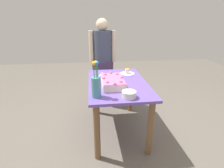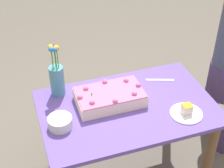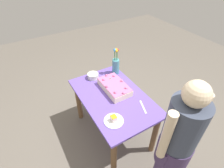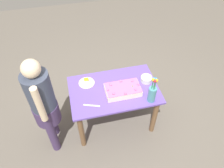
{
  "view_description": "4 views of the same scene",
  "coord_description": "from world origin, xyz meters",
  "px_view_note": "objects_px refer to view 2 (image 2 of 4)",
  "views": [
    {
      "loc": [
        -2.08,
        0.32,
        1.51
      ],
      "look_at": [
        -0.11,
        0.09,
        0.74
      ],
      "focal_mm": 28.0,
      "sensor_mm": 36.0,
      "label": 1
    },
    {
      "loc": [
        -0.66,
        -1.62,
        2.2
      ],
      "look_at": [
        -0.08,
        0.09,
        0.86
      ],
      "focal_mm": 55.0,
      "sensor_mm": 36.0,
      "label": 2
    },
    {
      "loc": [
        1.35,
        -0.81,
        2.19
      ],
      "look_at": [
        -0.08,
        0.03,
        0.85
      ],
      "focal_mm": 28.0,
      "sensor_mm": 36.0,
      "label": 3
    },
    {
      "loc": [
        0.47,
        1.86,
        2.86
      ],
      "look_at": [
        0.02,
        -0.02,
        0.81
      ],
      "focal_mm": 35.0,
      "sensor_mm": 36.0,
      "label": 4
    }
  ],
  "objects_px": {
    "sheet_cake": "(110,97)",
    "flower_vase": "(57,77)",
    "serving_plate_with_slice": "(186,112)",
    "cake_knife": "(160,80)",
    "fruit_bowl": "(60,122)"
  },
  "relations": [
    {
      "from": "serving_plate_with_slice",
      "to": "fruit_bowl",
      "type": "distance_m",
      "value": 0.81
    },
    {
      "from": "sheet_cake",
      "to": "serving_plate_with_slice",
      "type": "relative_size",
      "value": 2.12
    },
    {
      "from": "flower_vase",
      "to": "fruit_bowl",
      "type": "distance_m",
      "value": 0.35
    },
    {
      "from": "flower_vase",
      "to": "fruit_bowl",
      "type": "xyz_separation_m",
      "value": [
        -0.05,
        -0.34,
        -0.1
      ]
    },
    {
      "from": "fruit_bowl",
      "to": "serving_plate_with_slice",
      "type": "bearing_deg",
      "value": -10.27
    },
    {
      "from": "serving_plate_with_slice",
      "to": "fruit_bowl",
      "type": "relative_size",
      "value": 1.4
    },
    {
      "from": "sheet_cake",
      "to": "flower_vase",
      "type": "bearing_deg",
      "value": 145.96
    },
    {
      "from": "serving_plate_with_slice",
      "to": "fruit_bowl",
      "type": "height_order",
      "value": "serving_plate_with_slice"
    },
    {
      "from": "flower_vase",
      "to": "fruit_bowl",
      "type": "height_order",
      "value": "flower_vase"
    },
    {
      "from": "fruit_bowl",
      "to": "flower_vase",
      "type": "bearing_deg",
      "value": 80.69
    },
    {
      "from": "sheet_cake",
      "to": "flower_vase",
      "type": "distance_m",
      "value": 0.38
    },
    {
      "from": "serving_plate_with_slice",
      "to": "cake_knife",
      "type": "relative_size",
      "value": 1.02
    },
    {
      "from": "serving_plate_with_slice",
      "to": "cake_knife",
      "type": "xyz_separation_m",
      "value": [
        -0.0,
        0.4,
        -0.02
      ]
    },
    {
      "from": "sheet_cake",
      "to": "flower_vase",
      "type": "relative_size",
      "value": 1.17
    },
    {
      "from": "serving_plate_with_slice",
      "to": "cake_knife",
      "type": "bearing_deg",
      "value": 90.3
    }
  ]
}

